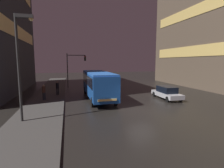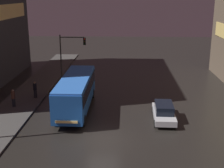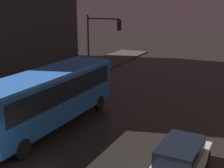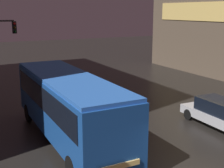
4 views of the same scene
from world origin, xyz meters
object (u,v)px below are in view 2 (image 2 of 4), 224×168
(traffic_light_main, at_px, (70,50))
(car_taxi, at_px, (164,112))
(pedestrian_near, at_px, (35,88))
(bus_near, at_px, (76,90))
(pedestrian_mid, at_px, (13,96))

(traffic_light_main, bearing_deg, car_taxi, -50.05)
(car_taxi, xyz_separation_m, pedestrian_near, (-13.03, 5.17, 0.44))
(car_taxi, bearing_deg, traffic_light_main, -48.82)
(pedestrian_near, xyz_separation_m, traffic_light_main, (2.52, 7.37, 2.81))
(bus_near, relative_size, traffic_light_main, 1.75)
(bus_near, distance_m, traffic_light_main, 10.90)
(car_taxi, relative_size, traffic_light_main, 0.79)
(car_taxi, xyz_separation_m, traffic_light_main, (-10.51, 12.55, 3.25))
(traffic_light_main, bearing_deg, pedestrian_near, -108.89)
(pedestrian_near, relative_size, traffic_light_main, 0.30)
(bus_near, height_order, pedestrian_near, bus_near)
(pedestrian_near, bearing_deg, bus_near, -97.93)
(bus_near, xyz_separation_m, pedestrian_near, (-4.89, 3.08, -0.81))
(pedestrian_mid, relative_size, traffic_light_main, 0.30)
(bus_near, relative_size, pedestrian_mid, 5.81)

